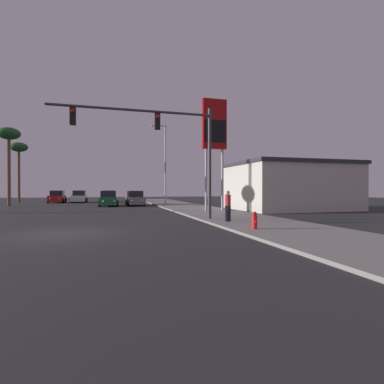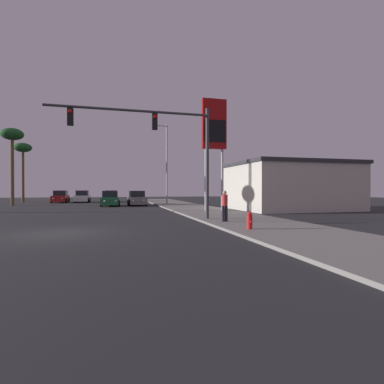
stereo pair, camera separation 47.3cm
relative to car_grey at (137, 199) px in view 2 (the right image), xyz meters
The scene contains 15 objects.
ground_plane 21.69m from the car_grey, 102.95° to the right, with size 120.00×120.00×0.00m, color #28282B.
sidewalk_right 12.07m from the car_grey, 67.34° to the right, with size 5.00×60.00×0.12m.
building_gas_station 16.82m from the car_grey, 38.35° to the right, with size 10.30×8.30×4.30m.
car_grey is the anchor object (origin of this frame).
car_red 14.01m from the car_grey, 133.87° to the left, with size 2.04×4.31×1.68m.
car_white 12.48m from the car_grey, 123.33° to the left, with size 2.04×4.33×1.68m.
car_tan 10.75m from the car_grey, 105.45° to the left, with size 2.04×4.34×1.68m.
car_green 2.97m from the car_grey, behind, with size 2.04×4.33×1.68m.
traffic_light_mast 18.27m from the car_grey, 89.69° to the right, with size 9.00×0.36×6.50m.
street_lamp 5.52m from the car_grey, 23.05° to the right, with size 1.74×0.24×9.00m.
gas_station_sign 14.19m from the car_grey, 65.92° to the right, with size 2.00×0.42×9.00m.
fire_hydrant 22.93m from the car_grey, 82.11° to the right, with size 0.24×0.34×0.76m.
pedestrian_on_sidewalk 19.84m from the car_grey, 80.73° to the right, with size 0.34×0.32×1.67m.
palm_tree_mid 15.44m from the car_grey, 168.02° to the left, with size 2.40×2.40×8.70m.
palm_tree_far 20.93m from the car_grey, 139.57° to the left, with size 2.40×2.40×8.49m.
Camera 2 is at (2.24, -13.57, 1.86)m, focal length 28.00 mm.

